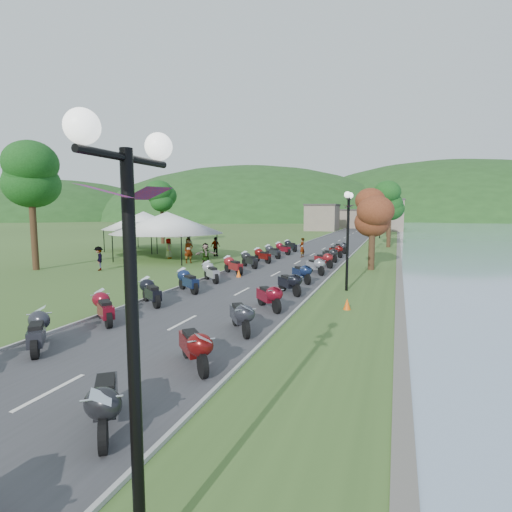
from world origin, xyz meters
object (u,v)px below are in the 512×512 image
(vendor_tent_main, at_px, (167,236))
(pedestrian_a, at_px, (189,263))
(pedestrian_c, at_px, (99,270))
(pedestrian_b, at_px, (189,253))
(streetlamp_near, at_px, (134,363))

(vendor_tent_main, distance_m, pedestrian_a, 3.91)
(pedestrian_c, bearing_deg, pedestrian_a, 98.90)
(pedestrian_b, relative_size, pedestrian_c, 1.03)
(vendor_tent_main, xyz_separation_m, pedestrian_b, (-0.90, 5.25, -2.00))
(streetlamp_near, relative_size, pedestrian_c, 2.99)
(vendor_tent_main, relative_size, pedestrian_b, 3.65)
(pedestrian_a, distance_m, pedestrian_c, 6.74)
(streetlamp_near, relative_size, pedestrian_a, 2.54)
(pedestrian_b, bearing_deg, streetlamp_near, 129.09)
(streetlamp_near, height_order, pedestrian_b, streetlamp_near)
(streetlamp_near, xyz_separation_m, pedestrian_a, (-12.68, 24.02, -2.50))
(vendor_tent_main, distance_m, pedestrian_b, 5.69)
(pedestrian_c, bearing_deg, streetlamp_near, -3.14)
(streetlamp_near, xyz_separation_m, vendor_tent_main, (-15.60, 25.68, -0.50))
(streetlamp_near, height_order, pedestrian_c, streetlamp_near)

